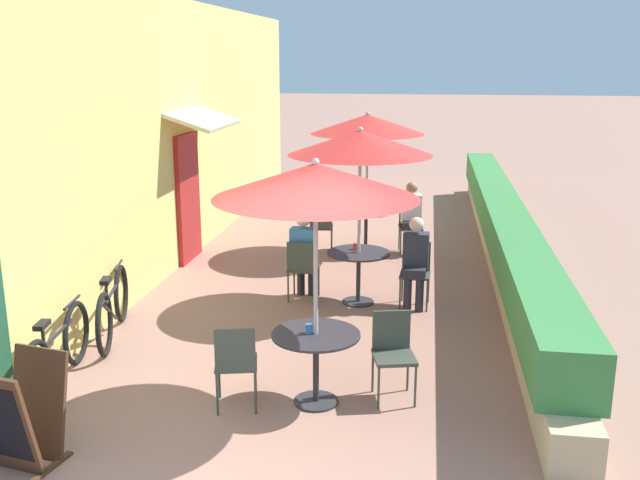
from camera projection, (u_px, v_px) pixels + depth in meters
cafe_facade_wall at (188, 131)px, 12.04m from camera, size 0.98×13.90×4.20m
planter_hedge at (502, 231)px, 11.69m from camera, size 0.60×12.90×1.01m
patio_table_near at (316, 350)px, 6.90m from camera, size 0.86×0.86×0.73m
patio_umbrella_near at (316, 181)px, 6.48m from camera, size 1.91×1.91×2.42m
cafe_chair_near_left at (236, 360)px, 6.77m from camera, size 0.48×0.48×0.87m
cafe_chair_near_right at (393, 348)px, 7.05m from camera, size 0.48×0.48×0.87m
coffee_cup_near at (309, 329)px, 6.85m from camera, size 0.07×0.07×0.09m
patio_table_mid at (359, 264)px, 9.74m from camera, size 0.86×0.86×0.73m
patio_umbrella_mid at (360, 143)px, 9.32m from camera, size 1.91×1.91×2.42m
cafe_chair_mid_left at (415, 269)px, 9.68m from camera, size 0.42×0.42×0.87m
seated_patron_mid_left at (415, 259)px, 9.53m from camera, size 0.35×0.41×1.25m
cafe_chair_mid_right at (302, 265)px, 9.82m from camera, size 0.42×0.42×0.87m
seated_patron_mid_right at (304, 251)px, 9.89m from camera, size 0.35×0.41×1.25m
coffee_cup_mid at (356, 246)px, 9.82m from camera, size 0.07×0.07×0.09m
patio_table_far at (366, 221)px, 12.27m from camera, size 0.86×0.86×0.73m
patio_umbrella_far at (368, 124)px, 11.85m from camera, size 1.91×1.91×2.42m
cafe_chair_far_left at (321, 224)px, 12.23m from camera, size 0.44×0.44×0.87m
cafe_chair_far_right at (410, 223)px, 12.32m from camera, size 0.44×0.44×0.87m
seated_patron_far_right at (411, 215)px, 12.17m from camera, size 0.36×0.43×1.25m
coffee_cup_far at (361, 207)px, 12.34m from camera, size 0.07×0.07×0.09m
bicycle_leaning at (57, 352)px, 7.32m from camera, size 0.30×1.80×0.81m
bicycle_second at (113, 307)px, 8.58m from camera, size 0.51×1.79×0.84m
menu_board at (22, 414)px, 5.88m from camera, size 0.64×0.72×0.93m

